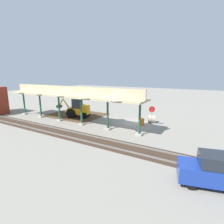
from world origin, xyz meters
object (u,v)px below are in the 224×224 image
Objects in this scene: backhoe at (78,109)px; concrete_pipe at (152,119)px; distant_parked_car at (218,171)px; traffic_barrel at (142,122)px; stop_sign at (152,112)px.

concrete_pipe is at bearing -165.81° from backhoe.
traffic_barrel is at bearing -49.39° from distant_parked_car.
stop_sign reaches higher than concrete_pipe.
concrete_pipe is at bearing -73.17° from stop_sign.
distant_parked_car reaches higher than concrete_pipe.
stop_sign is 2.81× the size of traffic_barrel.
backhoe reaches higher than concrete_pipe.
backhoe is at bearing 6.01° from stop_sign.
backhoe reaches higher than distant_parked_car.
stop_sign reaches higher than distant_parked_car.
backhoe reaches higher than stop_sign.
backhoe is 9.99m from traffic_barrel.
backhoe is (11.07, 1.17, -0.56)m from stop_sign.
stop_sign is at bearing -167.49° from traffic_barrel.
stop_sign is 0.49× the size of backhoe.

